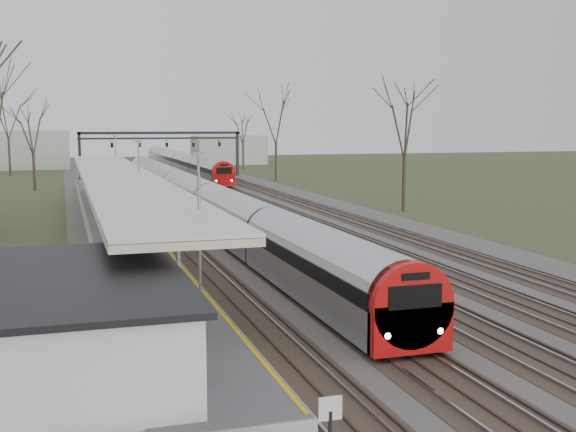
{
  "coord_description": "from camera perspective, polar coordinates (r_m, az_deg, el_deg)",
  "views": [
    {
      "loc": [
        -12.1,
        -10.31,
        7.0
      ],
      "look_at": [
        -0.38,
        27.2,
        2.0
      ],
      "focal_mm": 45.0,
      "sensor_mm": 36.0,
      "label": 1
    }
  ],
  "objects": [
    {
      "name": "station_building",
      "position": [
        19.09,
        -18.08,
        -9.55
      ],
      "size": [
        6.0,
        9.0,
        3.2
      ],
      "primitive_type": "cube",
      "color": "silver",
      "rests_on": "ground"
    },
    {
      "name": "train_far",
      "position": [
        107.63,
        -8.48,
        4.23
      ],
      "size": [
        2.62,
        60.21,
        3.05
      ],
      "color": "#B4B6BF",
      "rests_on": "ground"
    },
    {
      "name": "track_bed",
      "position": [
        66.83,
        -6.6,
        1.24
      ],
      "size": [
        24.0,
        160.0,
        0.22
      ],
      "color": "#474442",
      "rests_on": "ground"
    },
    {
      "name": "train_near",
      "position": [
        56.86,
        -7.55,
        1.62
      ],
      "size": [
        2.62,
        75.21,
        3.05
      ],
      "color": "#B4B6BF",
      "rests_on": "ground"
    },
    {
      "name": "tree_east_far",
      "position": [
        58.46,
        9.24,
        7.44
      ],
      "size": [
        5.0,
        5.0,
        10.3
      ],
      "color": "#2D231C",
      "rests_on": "ground"
    },
    {
      "name": "passenger",
      "position": [
        17.13,
        -7.63,
        -10.19
      ],
      "size": [
        0.59,
        0.74,
        1.77
      ],
      "primitive_type": "imported",
      "rotation": [
        0.0,
        0.0,
        1.27
      ],
      "color": "#293651",
      "rests_on": "platform"
    },
    {
      "name": "signal_gantry",
      "position": [
        96.12,
        -10.0,
        5.9
      ],
      "size": [
        21.0,
        0.59,
        6.08
      ],
      "color": "black",
      "rests_on": "ground"
    },
    {
      "name": "platform",
      "position": [
        48.34,
        -13.58,
        -0.68
      ],
      "size": [
        3.5,
        69.0,
        1.0
      ],
      "primitive_type": "cube",
      "color": "#9E9B93",
      "rests_on": "ground"
    },
    {
      "name": "canopy",
      "position": [
        43.51,
        -13.31,
        3.01
      ],
      "size": [
        4.1,
        50.0,
        3.11
      ],
      "color": "slate",
      "rests_on": "platform"
    }
  ]
}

